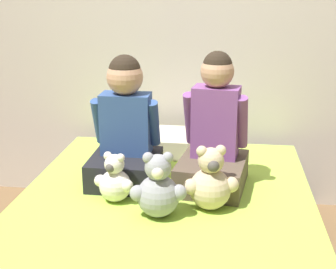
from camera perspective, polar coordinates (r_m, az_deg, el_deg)
name	(u,v)px	position (r m, az deg, el deg)	size (l,w,h in m)	color
wall_behind_bed	(186,11)	(2.99, 2.23, 14.85)	(8.00, 0.06, 2.50)	beige
bed	(161,255)	(2.22, -0.87, -14.51)	(1.41, 1.98, 0.44)	#473828
child_on_left	(125,132)	(2.35, -5.21, 0.37)	(0.34, 0.35, 0.64)	black
child_on_right	(214,137)	(2.30, 5.66, -0.30)	(0.37, 0.43, 0.67)	brown
teddy_bear_held_by_left_child	(115,181)	(2.18, -6.50, -5.63)	(0.19, 0.15, 0.24)	silver
teddy_bear_held_by_right_child	(210,182)	(2.09, 5.19, -5.85)	(0.24, 0.19, 0.30)	#D1B78E
teddy_bear_between_children	(158,190)	(2.02, -1.21, -6.73)	(0.24, 0.18, 0.29)	#939399
pillow_at_headboard	(180,143)	(2.81, 1.42, -1.00)	(0.57, 0.34, 0.11)	beige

